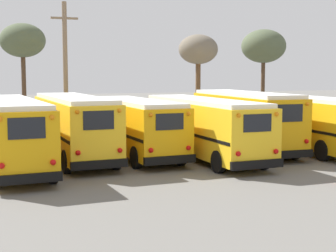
{
  "coord_description": "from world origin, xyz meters",
  "views": [
    {
      "loc": [
        -9.3,
        -25.04,
        4.41
      ],
      "look_at": [
        0.0,
        -0.02,
        1.61
      ],
      "focal_mm": 55.0,
      "sensor_mm": 36.0,
      "label": 1
    }
  ],
  "objects_px": {
    "school_bus_0": "(10,131)",
    "bare_tree_1": "(198,51)",
    "bare_tree_0": "(264,47)",
    "bare_tree_2": "(23,41)",
    "school_bus_5": "(304,121)",
    "school_bus_2": "(135,125)",
    "school_bus_3": "(203,125)",
    "school_bus_4": "(245,119)",
    "utility_pole": "(65,68)",
    "school_bus_1": "(74,125)"
  },
  "relations": [
    {
      "from": "school_bus_0",
      "to": "school_bus_5",
      "type": "xyz_separation_m",
      "value": [
        15.86,
        -0.07,
        -0.07
      ]
    },
    {
      "from": "school_bus_0",
      "to": "bare_tree_0",
      "type": "bearing_deg",
      "value": 30.77
    },
    {
      "from": "school_bus_2",
      "to": "bare_tree_0",
      "type": "distance_m",
      "value": 18.53
    },
    {
      "from": "school_bus_0",
      "to": "utility_pole",
      "type": "xyz_separation_m",
      "value": [
        4.24,
        10.41,
        2.92
      ]
    },
    {
      "from": "school_bus_1",
      "to": "bare_tree_0",
      "type": "distance_m",
      "value": 20.87
    },
    {
      "from": "school_bus_4",
      "to": "bare_tree_1",
      "type": "height_order",
      "value": "bare_tree_1"
    },
    {
      "from": "school_bus_0",
      "to": "bare_tree_1",
      "type": "height_order",
      "value": "bare_tree_1"
    },
    {
      "from": "school_bus_4",
      "to": "utility_pole",
      "type": "relative_size",
      "value": 1.05
    },
    {
      "from": "school_bus_1",
      "to": "bare_tree_1",
      "type": "relative_size",
      "value": 1.39
    },
    {
      "from": "utility_pole",
      "to": "bare_tree_1",
      "type": "xyz_separation_m",
      "value": [
        10.24,
        1.23,
        1.35
      ]
    },
    {
      "from": "school_bus_0",
      "to": "school_bus_5",
      "type": "distance_m",
      "value": 15.86
    },
    {
      "from": "school_bus_1",
      "to": "bare_tree_2",
      "type": "bearing_deg",
      "value": 94.44
    },
    {
      "from": "utility_pole",
      "to": "bare_tree_1",
      "type": "height_order",
      "value": "utility_pole"
    },
    {
      "from": "bare_tree_0",
      "to": "bare_tree_2",
      "type": "bearing_deg",
      "value": 167.29
    },
    {
      "from": "school_bus_0",
      "to": "school_bus_5",
      "type": "relative_size",
      "value": 1.16
    },
    {
      "from": "school_bus_2",
      "to": "school_bus_3",
      "type": "bearing_deg",
      "value": -25.66
    },
    {
      "from": "utility_pole",
      "to": "school_bus_4",
      "type": "bearing_deg",
      "value": -48.1
    },
    {
      "from": "school_bus_4",
      "to": "school_bus_5",
      "type": "height_order",
      "value": "school_bus_4"
    },
    {
      "from": "school_bus_1",
      "to": "school_bus_4",
      "type": "height_order",
      "value": "school_bus_4"
    },
    {
      "from": "school_bus_0",
      "to": "bare_tree_2",
      "type": "relative_size",
      "value": 1.36
    },
    {
      "from": "school_bus_1",
      "to": "school_bus_5",
      "type": "height_order",
      "value": "school_bus_1"
    },
    {
      "from": "school_bus_5",
      "to": "bare_tree_2",
      "type": "height_order",
      "value": "bare_tree_2"
    },
    {
      "from": "school_bus_0",
      "to": "utility_pole",
      "type": "distance_m",
      "value": 11.62
    },
    {
      "from": "school_bus_3",
      "to": "bare_tree_1",
      "type": "relative_size",
      "value": 1.5
    },
    {
      "from": "school_bus_5",
      "to": "school_bus_2",
      "type": "bearing_deg",
      "value": 172.15
    },
    {
      "from": "school_bus_0",
      "to": "bare_tree_0",
      "type": "xyz_separation_m",
      "value": [
        20.49,
        12.2,
        4.71
      ]
    },
    {
      "from": "bare_tree_1",
      "to": "bare_tree_0",
      "type": "bearing_deg",
      "value": 5.33
    },
    {
      "from": "school_bus_1",
      "to": "school_bus_5",
      "type": "relative_size",
      "value": 1.06
    },
    {
      "from": "school_bus_1",
      "to": "bare_tree_0",
      "type": "xyz_separation_m",
      "value": [
        17.32,
        10.66,
        4.7
      ]
    },
    {
      "from": "school_bus_3",
      "to": "bare_tree_2",
      "type": "xyz_separation_m",
      "value": [
        -7.49,
        16.65,
        5.07
      ]
    },
    {
      "from": "school_bus_1",
      "to": "bare_tree_0",
      "type": "relative_size",
      "value": 1.29
    },
    {
      "from": "school_bus_5",
      "to": "bare_tree_0",
      "type": "bearing_deg",
      "value": 69.3
    },
    {
      "from": "school_bus_1",
      "to": "bare_tree_1",
      "type": "xyz_separation_m",
      "value": [
        11.31,
        10.1,
        4.26
      ]
    },
    {
      "from": "bare_tree_0",
      "to": "bare_tree_2",
      "type": "xyz_separation_m",
      "value": [
        -18.47,
        4.17,
        0.28
      ]
    },
    {
      "from": "school_bus_0",
      "to": "school_bus_1",
      "type": "xyz_separation_m",
      "value": [
        3.17,
        1.54,
        0.01
      ]
    },
    {
      "from": "school_bus_5",
      "to": "bare_tree_0",
      "type": "relative_size",
      "value": 1.21
    },
    {
      "from": "utility_pole",
      "to": "bare_tree_1",
      "type": "relative_size",
      "value": 1.25
    },
    {
      "from": "school_bus_5",
      "to": "utility_pole",
      "type": "height_order",
      "value": "utility_pole"
    },
    {
      "from": "bare_tree_0",
      "to": "bare_tree_2",
      "type": "height_order",
      "value": "bare_tree_2"
    },
    {
      "from": "utility_pole",
      "to": "school_bus_2",
      "type": "bearing_deg",
      "value": -77.1
    },
    {
      "from": "bare_tree_0",
      "to": "school_bus_2",
      "type": "bearing_deg",
      "value": -142.25
    },
    {
      "from": "school_bus_1",
      "to": "school_bus_5",
      "type": "distance_m",
      "value": 12.79
    },
    {
      "from": "school_bus_1",
      "to": "school_bus_4",
      "type": "relative_size",
      "value": 1.06
    },
    {
      "from": "school_bus_3",
      "to": "bare_tree_0",
      "type": "relative_size",
      "value": 1.39
    },
    {
      "from": "school_bus_4",
      "to": "utility_pole",
      "type": "bearing_deg",
      "value": 131.9
    },
    {
      "from": "school_bus_4",
      "to": "bare_tree_0",
      "type": "distance_m",
      "value": 14.42
    },
    {
      "from": "bare_tree_0",
      "to": "school_bus_4",
      "type": "bearing_deg",
      "value": -124.89
    },
    {
      "from": "school_bus_2",
      "to": "bare_tree_0",
      "type": "height_order",
      "value": "bare_tree_0"
    },
    {
      "from": "school_bus_2",
      "to": "bare_tree_0",
      "type": "xyz_separation_m",
      "value": [
        14.15,
        10.95,
        4.81
      ]
    },
    {
      "from": "school_bus_2",
      "to": "bare_tree_2",
      "type": "bearing_deg",
      "value": 105.96
    }
  ]
}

